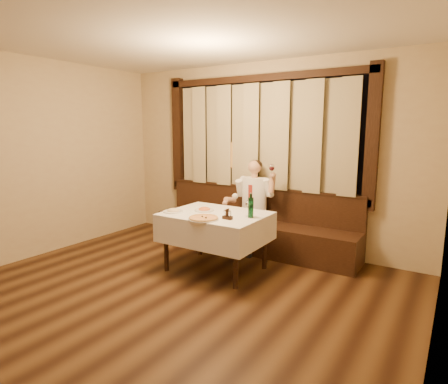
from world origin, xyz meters
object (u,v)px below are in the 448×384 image
Objects in this scene: banquette at (253,229)px; green_bottle at (251,207)px; cruet_caddy at (227,216)px; pasta_cream at (173,209)px; seated_man at (252,199)px; dining_table at (216,221)px; pasta_red at (204,208)px; pizza at (204,218)px.

banquette is 10.51× the size of green_bottle.
green_bottle is at bearing -63.72° from banquette.
pasta_cream is at bearing -174.02° from cruet_caddy.
seated_man is at bearing 117.03° from green_bottle.
seated_man is (0.03, 0.94, 0.15)m from dining_table.
cruet_caddy is at bearing -24.53° from pasta_red.
pizza is 1.44× the size of pasta_red.
cruet_caddy reaches higher than dining_table.
pasta_red is 0.55m from cruet_caddy.
cruet_caddy reaches higher than pasta_cream.
cruet_caddy is 0.09× the size of seated_man.
pasta_cream is at bearing -136.37° from pasta_red.
seated_man reaches higher than pasta_red.
pizza is 0.29m from cruet_caddy.
dining_table is 0.57m from pasta_cream.
dining_table is at bearing -90.00° from banquette.
pasta_red is 0.93m from seated_man.
banquette is 1.46m from pizza.
dining_table is 0.25m from pasta_red.
dining_table is 10.05× the size of cruet_caddy.
seated_man is at bearing -71.96° from banquette.
cruet_caddy is (0.30, -0.19, 0.15)m from dining_table.
pasta_cream is 0.84× the size of green_bottle.
dining_table is 3.45× the size of pizza.
pizza is at bearing -79.56° from dining_table.
cruet_caddy is (0.23, 0.16, 0.03)m from pizza.
banquette reaches higher than cruet_caddy.
dining_table is at bearing -91.76° from seated_man.
dining_table is at bearing 26.40° from pasta_cream.
green_bottle is (0.70, -0.01, 0.09)m from pasta_red.
pasta_red is at bearing 178.88° from green_bottle.
banquette is 1.26m from green_bottle.
pizza is at bearing -88.36° from seated_man.
banquette is at bearing 92.73° from pizza.
cruet_caddy is at bearing -32.95° from dining_table.
cruet_caddy is (0.30, -1.22, 0.49)m from banquette.
seated_man is (0.23, 0.90, 0.01)m from pasta_red.
pizza is at bearing -87.27° from banquette.
pasta_red is 0.70m from green_bottle.
seated_man reaches higher than green_bottle.
pasta_cream is at bearing -164.92° from green_bottle.
green_bottle is (0.99, 0.27, 0.09)m from pasta_cream.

